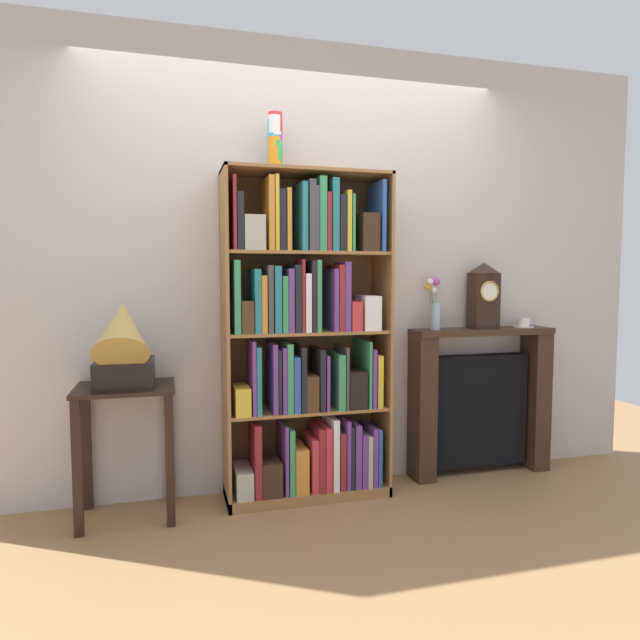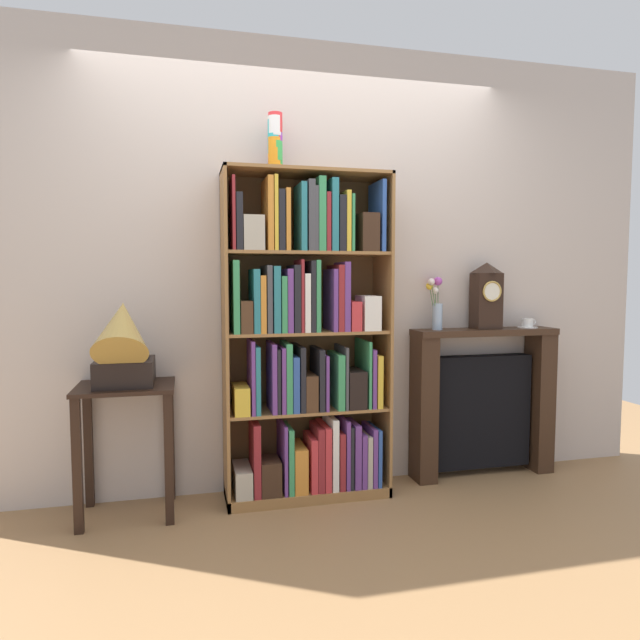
% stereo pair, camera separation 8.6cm
% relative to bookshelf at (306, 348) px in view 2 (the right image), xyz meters
% --- Properties ---
extents(ground_plane, '(7.52, 6.40, 0.02)m').
position_rel_bookshelf_xyz_m(ground_plane, '(0.00, -0.05, -0.89)').
color(ground_plane, '#997047').
extents(wall_back, '(4.52, 0.08, 2.68)m').
position_rel_bookshelf_xyz_m(wall_back, '(0.10, 0.22, 0.46)').
color(wall_back, beige).
rests_on(wall_back, ground).
extents(bookshelf, '(0.95, 0.33, 1.88)m').
position_rel_bookshelf_xyz_m(bookshelf, '(0.00, 0.00, 0.00)').
color(bookshelf, olive).
rests_on(bookshelf, ground).
extents(cup_stack, '(0.08, 0.08, 0.33)m').
position_rel_bookshelf_xyz_m(cup_stack, '(-0.17, 0.06, 1.17)').
color(cup_stack, purple).
rests_on(cup_stack, bookshelf).
extents(side_table_left, '(0.51, 0.41, 0.71)m').
position_rel_bookshelf_xyz_m(side_table_left, '(-0.99, -0.02, -0.37)').
color(side_table_left, black).
rests_on(side_table_left, ground).
extents(gramophone, '(0.30, 0.47, 0.53)m').
position_rel_bookshelf_xyz_m(gramophone, '(-0.99, -0.09, 0.07)').
color(gramophone, black).
rests_on(gramophone, side_table_left).
extents(fireplace_mantel, '(0.95, 0.21, 0.96)m').
position_rel_bookshelf_xyz_m(fireplace_mantel, '(1.19, 0.09, -0.41)').
color(fireplace_mantel, '#382316').
rests_on(fireplace_mantel, ground).
extents(mantel_clock, '(0.17, 0.14, 0.42)m').
position_rel_bookshelf_xyz_m(mantel_clock, '(1.19, 0.07, 0.29)').
color(mantel_clock, black).
rests_on(mantel_clock, fireplace_mantel).
extents(flower_vase, '(0.13, 0.13, 0.33)m').
position_rel_bookshelf_xyz_m(flower_vase, '(0.85, 0.08, 0.25)').
color(flower_vase, '#99B2D1').
rests_on(flower_vase, fireplace_mantel).
extents(teacup_with_saucer, '(0.13, 0.13, 0.06)m').
position_rel_bookshelf_xyz_m(teacup_with_saucer, '(1.50, 0.07, 0.10)').
color(teacup_with_saucer, white).
rests_on(teacup_with_saucer, fireplace_mantel).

